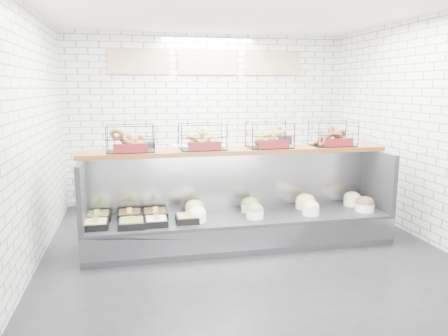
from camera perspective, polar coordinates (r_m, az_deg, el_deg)
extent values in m
plane|color=black|center=(5.66, 2.81, -10.91)|extent=(5.50, 5.50, 0.00)
cube|color=silver|center=(7.98, -2.13, 6.41)|extent=(5.00, 0.02, 3.00)
cube|color=silver|center=(5.25, -24.48, 3.39)|extent=(0.02, 5.50, 3.00)
cube|color=silver|center=(6.41, 25.16, 4.45)|extent=(0.02, 5.50, 3.00)
cube|color=white|center=(5.36, 3.12, 20.53)|extent=(5.00, 5.50, 0.02)
cube|color=beige|center=(7.83, -11.08, 13.47)|extent=(1.05, 0.03, 0.42)
cube|color=beige|center=(7.95, -2.14, 13.61)|extent=(1.05, 0.03, 0.42)
cube|color=beige|center=(8.23, 6.35, 13.44)|extent=(1.05, 0.03, 0.42)
cube|color=black|center=(5.87, 2.08, -8.05)|extent=(4.00, 0.90, 0.40)
cube|color=#93969B|center=(5.46, 3.20, -9.26)|extent=(4.00, 0.03, 0.28)
cube|color=#93969B|center=(6.09, 1.19, -1.49)|extent=(4.00, 0.08, 0.80)
cube|color=black|center=(5.58, -17.96, -3.14)|extent=(0.06, 0.90, 0.80)
cube|color=black|center=(6.46, 19.33, -1.40)|extent=(0.06, 0.90, 0.80)
cube|color=black|center=(5.49, -16.36, -7.16)|extent=(0.29, 0.29, 0.08)
cube|color=#D3B381|center=(5.48, -16.38, -6.81)|extent=(0.25, 0.25, 0.04)
cube|color=#D5D34A|center=(5.37, -16.49, -6.57)|extent=(0.06, 0.01, 0.08)
cube|color=black|center=(5.83, -16.14, -6.13)|extent=(0.32, 0.32, 0.08)
cube|color=#77984D|center=(5.82, -16.16, -5.80)|extent=(0.27, 0.27, 0.04)
cube|color=#D5D34A|center=(5.69, -16.27, -5.57)|extent=(0.06, 0.01, 0.08)
cube|color=black|center=(5.43, -11.99, -7.14)|extent=(0.32, 0.32, 0.08)
cube|color=olive|center=(5.42, -12.00, -6.79)|extent=(0.27, 0.27, 0.04)
cube|color=#D5D34A|center=(5.30, -12.02, -6.57)|extent=(0.06, 0.01, 0.08)
cube|color=black|center=(5.80, -12.22, -6.03)|extent=(0.31, 0.31, 0.08)
cube|color=brown|center=(5.79, -12.23, -5.70)|extent=(0.27, 0.27, 0.04)
cube|color=#D5D34A|center=(5.67, -12.25, -5.46)|extent=(0.06, 0.01, 0.08)
cube|color=black|center=(5.45, -8.85, -6.99)|extent=(0.28, 0.28, 0.08)
cube|color=white|center=(5.44, -8.87, -6.64)|extent=(0.24, 0.24, 0.04)
cube|color=#D5D34A|center=(5.33, -8.82, -6.38)|extent=(0.06, 0.01, 0.08)
cube|color=black|center=(5.79, -8.98, -5.95)|extent=(0.32, 0.32, 0.08)
cube|color=brown|center=(5.78, -8.99, -5.62)|extent=(0.27, 0.27, 0.04)
cube|color=#D5D34A|center=(5.65, -8.95, -5.39)|extent=(0.06, 0.01, 0.08)
cube|color=black|center=(5.52, -4.85, -6.67)|extent=(0.28, 0.28, 0.08)
cube|color=tan|center=(5.51, -4.86, -6.32)|extent=(0.24, 0.24, 0.04)
cube|color=#D5D34A|center=(5.40, -4.73, -6.05)|extent=(0.06, 0.01, 0.08)
cylinder|color=white|center=(5.53, -3.51, -6.45)|extent=(0.23, 0.23, 0.11)
ellipsoid|color=white|center=(5.51, -3.52, -5.85)|extent=(0.23, 0.23, 0.16)
cylinder|color=white|center=(5.83, -3.87, -5.55)|extent=(0.25, 0.25, 0.11)
ellipsoid|color=#EFE57A|center=(5.82, -3.88, -4.98)|extent=(0.25, 0.25, 0.17)
cylinder|color=white|center=(5.68, 4.05, -6.00)|extent=(0.23, 0.23, 0.11)
ellipsoid|color=#6C8E48|center=(5.66, 4.06, -5.42)|extent=(0.22, 0.22, 0.15)
cylinder|color=white|center=(5.98, 3.42, -5.15)|extent=(0.25, 0.25, 0.11)
ellipsoid|color=olive|center=(5.96, 3.43, -4.60)|extent=(0.24, 0.24, 0.17)
cylinder|color=white|center=(5.92, 11.24, -5.49)|extent=(0.23, 0.23, 0.11)
ellipsoid|color=#DCCA87|center=(5.91, 11.26, -4.93)|extent=(0.22, 0.22, 0.16)
cylinder|color=white|center=(6.22, 10.55, -4.69)|extent=(0.27, 0.27, 0.11)
ellipsoid|color=#F1D27B|center=(6.21, 10.57, -4.15)|extent=(0.26, 0.26, 0.18)
cylinder|color=white|center=(6.28, 17.89, -4.88)|extent=(0.26, 0.26, 0.11)
ellipsoid|color=brown|center=(6.27, 17.92, -4.35)|extent=(0.25, 0.25, 0.18)
cylinder|color=white|center=(6.53, 16.40, -4.22)|extent=(0.24, 0.24, 0.11)
ellipsoid|color=#D8B285|center=(6.52, 16.43, -3.71)|extent=(0.24, 0.24, 0.17)
cube|color=#542C12|center=(5.84, 1.63, 2.26)|extent=(4.10, 0.50, 0.06)
cube|color=black|center=(5.65, -12.13, 3.81)|extent=(0.60, 0.38, 0.34)
cube|color=#5B1014|center=(5.46, -12.09, 2.53)|extent=(0.42, 0.02, 0.11)
cube|color=black|center=(5.72, -2.86, 4.11)|extent=(0.60, 0.38, 0.34)
cube|color=#5B1014|center=(5.54, -2.52, 2.85)|extent=(0.42, 0.02, 0.11)
cube|color=black|center=(5.94, 5.97, 4.29)|extent=(0.60, 0.38, 0.34)
cube|color=#5B1014|center=(5.76, 6.57, 3.09)|extent=(0.42, 0.02, 0.11)
cube|color=black|center=(6.28, 14.01, 4.37)|extent=(0.60, 0.38, 0.34)
cube|color=#5B1014|center=(6.11, 14.79, 3.23)|extent=(0.42, 0.02, 0.11)
cube|color=#93969B|center=(7.81, -1.68, -1.46)|extent=(4.00, 0.60, 0.90)
cube|color=black|center=(7.63, -10.53, 2.43)|extent=(0.40, 0.30, 0.24)
cube|color=silver|center=(7.64, -5.59, 2.34)|extent=(0.35, 0.28, 0.18)
cylinder|color=orange|center=(7.85, 3.02, 2.74)|extent=(0.09, 0.09, 0.22)
cube|color=black|center=(7.98, 7.46, 3.08)|extent=(0.30, 0.30, 0.30)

